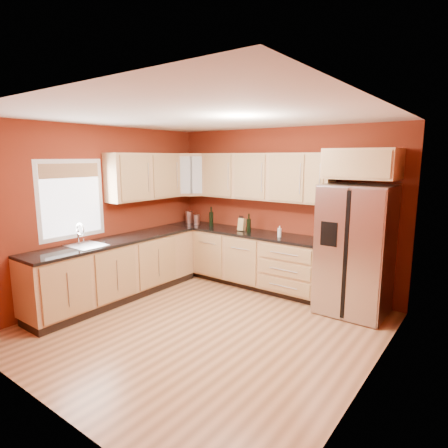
{
  "coord_description": "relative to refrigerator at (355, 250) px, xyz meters",
  "views": [
    {
      "loc": [
        2.87,
        -3.42,
        2.14
      ],
      "look_at": [
        -0.34,
        0.9,
        1.17
      ],
      "focal_mm": 30.0,
      "sensor_mm": 36.0,
      "label": 1
    }
  ],
  "objects": [
    {
      "name": "wine_bottle_b",
      "position": [
        -2.6,
        0.11,
        0.2
      ],
      "size": [
        0.09,
        0.09,
        0.34
      ],
      "primitive_type": null,
      "rotation": [
        0.0,
        0.0,
        -0.14
      ],
      "color": "black",
      "rests_on": "countertop_back"
    },
    {
      "name": "refrigerator",
      "position": [
        0.0,
        0.0,
        0.0
      ],
      "size": [
        0.9,
        0.75,
        1.78
      ],
      "primitive_type": "cube",
      "color": "silver",
      "rests_on": "floor"
    },
    {
      "name": "upper_cabinets_left",
      "position": [
        -3.19,
        -0.9,
        0.94
      ],
      "size": [
        0.33,
        1.35,
        0.75
      ],
      "primitive_type": "cube",
      "color": "tan",
      "rests_on": "wall_left"
    },
    {
      "name": "countertop_left",
      "position": [
        -3.04,
        -1.62,
        0.01
      ],
      "size": [
        0.62,
        2.8,
        0.04
      ],
      "primitive_type": "cube",
      "color": "black",
      "rests_on": "base_cabinets_left"
    },
    {
      "name": "over_fridge_cabinet",
      "position": [
        0.0,
        0.07,
        1.16
      ],
      "size": [
        0.92,
        0.6,
        0.4
      ],
      "primitive_type": "cube",
      "color": "tan",
      "rests_on": "wall_back"
    },
    {
      "name": "soap_dispenser",
      "position": [
        -1.16,
        -0.01,
        0.12
      ],
      "size": [
        0.08,
        0.08,
        0.18
      ],
      "primitive_type": "cylinder",
      "rotation": [
        0.0,
        0.0,
        0.35
      ],
      "color": "silver",
      "rests_on": "countertop_back"
    },
    {
      "name": "wine_bottle_a",
      "position": [
        -1.74,
        0.01,
        0.19
      ],
      "size": [
        0.07,
        0.07,
        0.31
      ],
      "primitive_type": null,
      "rotation": [
        0.0,
        0.0,
        0.08
      ],
      "color": "black",
      "rests_on": "countertop_back"
    },
    {
      "name": "sink_faucet",
      "position": [
        -3.04,
        -2.12,
        0.18
      ],
      "size": [
        0.5,
        0.42,
        0.3
      ],
      "primitive_type": null,
      "color": "silver",
      "rests_on": "countertop_left"
    },
    {
      "name": "base_cabinets_back",
      "position": [
        -1.9,
        0.07,
        -0.45
      ],
      "size": [
        2.9,
        0.6,
        0.88
      ],
      "primitive_type": "cube",
      "color": "tan",
      "rests_on": "floor"
    },
    {
      "name": "canister_left",
      "position": [
        -2.92,
        0.08,
        0.12
      ],
      "size": [
        0.13,
        0.13,
        0.18
      ],
      "primitive_type": "cylinder",
      "rotation": [
        0.0,
        0.0,
        -0.16
      ],
      "color": "silver",
      "rests_on": "countertop_back"
    },
    {
      "name": "knife_block",
      "position": [
        -1.91,
        0.07,
        0.13
      ],
      "size": [
        0.11,
        0.1,
        0.21
      ],
      "primitive_type": "cube",
      "rotation": [
        0.0,
        0.0,
        0.07
      ],
      "color": "tan",
      "rests_on": "countertop_back"
    },
    {
      "name": "wall_left",
      "position": [
        -3.35,
        -1.62,
        0.41
      ],
      "size": [
        0.04,
        4.0,
        2.6
      ],
      "primitive_type": "cube",
      "color": "maroon",
      "rests_on": "floor"
    },
    {
      "name": "window",
      "position": [
        -3.33,
        -2.12,
        0.66
      ],
      "size": [
        0.03,
        0.9,
        1.0
      ],
      "primitive_type": "cube",
      "color": "white",
      "rests_on": "wall_left"
    },
    {
      "name": "floor",
      "position": [
        -1.35,
        -1.62,
        -0.89
      ],
      "size": [
        4.0,
        4.0,
        0.0
      ],
      "primitive_type": "plane",
      "color": "#905C38",
      "rests_on": "ground"
    },
    {
      "name": "ceiling",
      "position": [
        -1.35,
        -1.62,
        1.71
      ],
      "size": [
        4.0,
        4.0,
        0.0
      ],
      "primitive_type": "plane",
      "color": "silver",
      "rests_on": "wall_back"
    },
    {
      "name": "base_cabinets_left",
      "position": [
        -3.05,
        -1.62,
        -0.45
      ],
      "size": [
        0.6,
        2.8,
        0.88
      ],
      "primitive_type": "cube",
      "color": "tan",
      "rests_on": "floor"
    },
    {
      "name": "wall_back",
      "position": [
        -1.35,
        0.38,
        0.41
      ],
      "size": [
        4.0,
        0.04,
        2.6
      ],
      "primitive_type": "cube",
      "color": "maroon",
      "rests_on": "floor"
    },
    {
      "name": "wall_right",
      "position": [
        0.65,
        -1.62,
        0.41
      ],
      "size": [
        0.04,
        4.0,
        2.6
      ],
      "primitive_type": "cube",
      "color": "maroon",
      "rests_on": "floor"
    },
    {
      "name": "corner_upper_cabinet",
      "position": [
        -3.02,
        0.04,
        0.94
      ],
      "size": [
        0.67,
        0.67,
        0.75
      ],
      "primitive_type": "cube",
      "rotation": [
        0.0,
        0.0,
        0.79
      ],
      "color": "tan",
      "rests_on": "wall_back"
    },
    {
      "name": "wall_front",
      "position": [
        -1.35,
        -3.62,
        0.41
      ],
      "size": [
        4.0,
        0.04,
        2.6
      ],
      "primitive_type": "cube",
      "color": "maroon",
      "rests_on": "floor"
    },
    {
      "name": "canister_right",
      "position": [
        -3.12,
        0.1,
        0.14
      ],
      "size": [
        0.17,
        0.17,
        0.22
      ],
      "primitive_type": "cylinder",
      "rotation": [
        0.0,
        0.0,
        0.32
      ],
      "color": "silver",
      "rests_on": "countertop_back"
    },
    {
      "name": "upper_cabinets_back",
      "position": [
        -1.6,
        0.21,
        0.94
      ],
      "size": [
        2.3,
        0.33,
        0.75
      ],
      "primitive_type": "cube",
      "color": "tan",
      "rests_on": "wall_back"
    },
    {
      "name": "countertop_back",
      "position": [
        -1.9,
        0.06,
        0.01
      ],
      "size": [
        2.9,
        0.62,
        0.04
      ],
      "primitive_type": "cube",
      "color": "black",
      "rests_on": "base_cabinets_back"
    }
  ]
}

